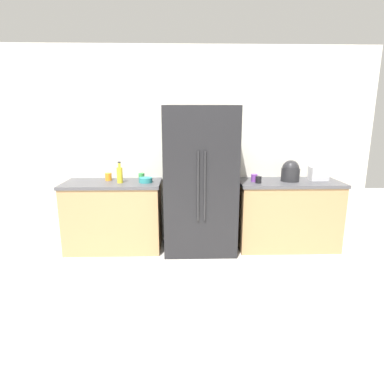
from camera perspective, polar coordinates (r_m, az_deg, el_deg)
ground_plane at (r=2.95m, az=-1.58°, el=-22.43°), size 10.41×10.41×0.00m
kitchen_back_panel at (r=4.41m, az=-1.72°, el=8.02°), size 5.20×0.10×2.64m
counter_left at (r=4.33m, az=-13.88°, el=-4.14°), size 1.25×0.62×0.91m
counter_right at (r=4.45m, az=16.73°, el=-3.83°), size 1.33×0.62×0.91m
refrigerator at (r=4.07m, az=1.45°, el=2.03°), size 0.91×0.70×1.86m
toaster at (r=4.52m, az=21.83°, el=3.10°), size 0.23×0.16×0.18m
rice_cooker at (r=4.32m, az=17.31°, el=3.54°), size 0.23×0.23×0.27m
bottle_a at (r=4.12m, az=-12.89°, el=3.10°), size 0.07×0.07×0.27m
cup_a at (r=4.19m, az=11.16°, el=2.52°), size 0.08×0.08×0.10m
cup_b at (r=4.10m, az=11.88°, el=2.18°), size 0.07×0.07×0.09m
cup_c at (r=4.30m, az=-9.08°, el=2.80°), size 0.08×0.08×0.09m
cup_d at (r=4.33m, az=-14.82°, el=2.67°), size 0.08×0.08×0.10m
bowl_a at (r=4.10m, az=-8.36°, el=2.15°), size 0.17×0.17×0.06m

